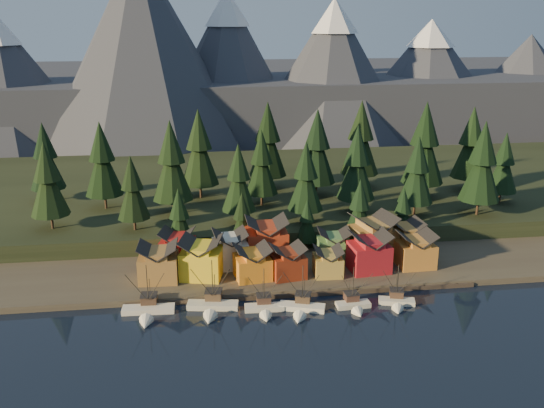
{
  "coord_description": "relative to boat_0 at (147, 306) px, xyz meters",
  "views": [
    {
      "loc": [
        -23.88,
        -107.1,
        61.42
      ],
      "look_at": [
        -5.59,
        30.0,
        17.43
      ],
      "focal_mm": 40.0,
      "sensor_mm": 36.0,
      "label": 1
    }
  ],
  "objects": [
    {
      "name": "tree_shore_3",
      "position": [
        53.77,
        29.2,
        9.57
      ],
      "size": [
        8.0,
        8.0,
        18.63
      ],
      "color": "#332319",
      "rests_on": "shore_strip"
    },
    {
      "name": "ground",
      "position": [
        34.77,
        -10.8,
        -2.11
      ],
      "size": [
        500.0,
        500.0,
        0.0
      ],
      "primitive_type": "plane",
      "color": "black",
      "rests_on": "ground"
    },
    {
      "name": "hillside",
      "position": [
        34.77,
        79.2,
        0.89
      ],
      "size": [
        420.0,
        100.0,
        6.0
      ],
      "primitive_type": "cube",
      "color": "black",
      "rests_on": "ground"
    },
    {
      "name": "house_back_1",
      "position": [
        18.94,
        20.23,
        4.16
      ],
      "size": [
        8.8,
        8.89,
        9.08
      ],
      "rotation": [
        0.0,
        0.0,
        0.09
      ],
      "color": "beige",
      "rests_on": "shore_strip"
    },
    {
      "name": "tree_hill_9",
      "position": [
        56.77,
        44.2,
        17.84
      ],
      "size": [
        10.95,
        10.95,
        25.52
      ],
      "color": "#332319",
      "rests_on": "hillside"
    },
    {
      "name": "tree_hill_14",
      "position": [
        98.77,
        61.2,
        18.82
      ],
      "size": [
        11.72,
        11.72,
        27.31
      ],
      "color": "#332319",
      "rests_on": "hillside"
    },
    {
      "name": "house_front_6",
      "position": [
        64.07,
        14.33,
        3.92
      ],
      "size": [
        8.87,
        8.41,
        8.62
      ],
      "rotation": [
        0.0,
        0.0,
        0.03
      ],
      "color": "#BD7A30",
      "rests_on": "shore_strip"
    },
    {
      "name": "tree_hill_7",
      "position": [
        40.77,
        37.2,
        16.32
      ],
      "size": [
        9.77,
        9.77,
        22.75
      ],
      "color": "#332319",
      "rests_on": "hillside"
    },
    {
      "name": "tree_hill_6",
      "position": [
        30.77,
        54.2,
        16.45
      ],
      "size": [
        9.86,
        9.86,
        22.98
      ],
      "color": "#332319",
      "rests_on": "hillside"
    },
    {
      "name": "house_front_5",
      "position": [
        52.02,
        13.13,
        4.44
      ],
      "size": [
        9.87,
        9.12,
        9.62
      ],
      "rotation": [
        0.0,
        0.0,
        0.09
      ],
      "color": "maroon",
      "rests_on": "shore_strip"
    },
    {
      "name": "boat_5",
      "position": [
        53.89,
        -2.79,
        -0.11
      ],
      "size": [
        8.46,
        8.97,
        10.13
      ],
      "rotation": [
        0.0,
        0.0,
        -0.25
      ],
      "color": "beige",
      "rests_on": "ground"
    },
    {
      "name": "tree_hill_15",
      "position": [
        34.77,
        71.2,
        19.52
      ],
      "size": [
        12.27,
        12.27,
        28.58
      ],
      "color": "#332319",
      "rests_on": "hillside"
    },
    {
      "name": "tree_hill_10",
      "position": [
        64.77,
        69.2,
        19.63
      ],
      "size": [
        12.36,
        12.36,
        28.8
      ],
      "color": "#332319",
      "rests_on": "hillside"
    },
    {
      "name": "house_front_4",
      "position": [
        41.63,
        11.98,
        2.92
      ],
      "size": [
        6.84,
        7.34,
        6.72
      ],
      "rotation": [
        0.0,
        0.0,
        -0.04
      ],
      "color": "#AD8F3D",
      "rests_on": "shore_strip"
    },
    {
      "name": "house_back_0",
      "position": [
        6.11,
        23.81,
        3.94
      ],
      "size": [
        9.46,
        9.22,
        8.66
      ],
      "rotation": [
        0.0,
        0.0,
        -0.23
      ],
      "color": "maroon",
      "rests_on": "shore_strip"
    },
    {
      "name": "tree_hill_3",
      "position": [
        4.77,
        49.2,
        18.79
      ],
      "size": [
        11.7,
        11.7,
        27.26
      ],
      "color": "#332319",
      "rests_on": "hillside"
    },
    {
      "name": "tree_hill_1",
      "position": [
        -15.23,
        57.2,
        18.06
      ],
      "size": [
        11.13,
        11.13,
        25.92
      ],
      "color": "#332319",
      "rests_on": "hillside"
    },
    {
      "name": "house_front_0",
      "position": [
        1.87,
        14.3,
        4.08
      ],
      "size": [
        9.33,
        8.86,
        8.92
      ],
      "rotation": [
        0.0,
        0.0,
        -0.05
      ],
      "color": "olive",
      "rests_on": "shore_strip"
    },
    {
      "name": "house_back_5",
      "position": [
        64.39,
        22.4,
        4.09
      ],
      "size": [
        8.42,
        8.52,
        8.95
      ],
      "rotation": [
        0.0,
        0.0,
        0.06
      ],
      "color": "olive",
      "rests_on": "shore_strip"
    },
    {
      "name": "boat_2",
      "position": [
        24.77,
        -1.96,
        -0.08
      ],
      "size": [
        8.76,
        9.5,
        10.49
      ],
      "rotation": [
        0.0,
        0.0,
        -0.03
      ],
      "color": "beige",
      "rests_on": "ground"
    },
    {
      "name": "house_front_1",
      "position": [
        11.86,
        14.83,
        4.46
      ],
      "size": [
        11.07,
        10.78,
        9.65
      ],
      "rotation": [
        0.0,
        0.0,
        -0.22
      ],
      "color": "yellow",
      "rests_on": "shore_strip"
    },
    {
      "name": "shore_strip",
      "position": [
        34.77,
        29.2,
        -1.36
      ],
      "size": [
        400.0,
        50.0,
        1.5
      ],
      "primitive_type": "cube",
      "color": "#3E372D",
      "rests_on": "ground"
    },
    {
      "name": "tree_hill_16",
      "position": [
        -33.23,
        67.2,
        17.18
      ],
      "size": [
        10.43,
        10.43,
        24.31
      ],
      "color": "#332319",
      "rests_on": "hillside"
    },
    {
      "name": "tree_hill_2",
      "position": [
        -5.23,
        37.2,
        14.97
      ],
      "size": [
        8.71,
        8.71,
        20.29
      ],
      "color": "#332319",
      "rests_on": "hillside"
    },
    {
      "name": "mountain_ridge",
      "position": [
        30.57,
        202.79,
        23.95
      ],
      "size": [
        560.0,
        190.0,
        90.0
      ],
      "color": "#3F4452",
      "rests_on": "ground"
    },
    {
      "name": "tree_shore_1",
      "position": [
        22.77,
        29.2,
        8.28
      ],
      "size": [
        6.99,
        6.99,
        16.27
      ],
      "color": "#332319",
      "rests_on": "shore_strip"
    },
    {
      "name": "tree_shore_2",
      "position": [
        39.77,
        29.2,
        6.86
      ],
      "size": [
        5.88,
        5.88,
        13.69
      ],
      "color": "#332319",
      "rests_on": "shore_strip"
    },
    {
      "name": "tree_hill_12",
      "position": [
        80.77,
        55.2,
        20.33
      ],
      "size": [
        12.91,
        12.91,
        30.07
      ],
      "color": "#332319",
      "rests_on": "hillside"
    },
    {
      "name": "boat_4",
      "position": [
        44.2,
        -3.06,
        -0.03
      ],
      "size": [
        7.78,
        8.4,
        10.22
      ],
      "rotation": [
        0.0,
        0.0,
        0.05
      ],
      "color": "beige",
      "rests_on": "ground"
    },
    {
      "name": "tree_hill_13",
      "position": [
        90.77,
        37.2,
        18.7
      ],
      "size": [
        11.63,
        11.63,
        27.08
      ],
      "color": "#332319",
      "rests_on": "hillside"
    },
    {
      "name": "house_back_4",
      "position": [
        55.36,
        21.36,
        5.2
      ],
      "size": [
        12.13,
        11.83,
        11.07
      ],
      "rotation": [
        0.0,
        0.0,
        0.23
      ],
      "color": "olive",
      "rests_on": "shore_strip"
    },
    {
      "name": "boat_0",
      "position": [
        0.0,
        0.0,
        0.0
      ],
      "size": [
        11.5,
        12.45,
        11.8
      ],
      "rotation": [
        0.0,
        0.0,
        -0.04
      ],
      "color": "silver",
      "rests_on": "ground"
    },
    {
      "name": "dock",
      "position": [
        34.77,
        5.7,
        -1.61
      ],
      "size": [
        80.0,
        4.0,
        1.0
      ],
      "primitive_type": "cube",
      "color": "#41362E",
      "rests_on": "ground"
    },
    {
      "name": "house_back_2",
      "position": [
        28.35,
        23.61,
        5.06
      ],
      "size": [
        10.25,
        9.42,
        10.8
      ],
      "rotation": [
        0.0,
        0.0,
        0.01
      ],
      "color": "#A43219",
      "rests_on": "shore_strip"
    },
    {
      "name": "boat_3",
      "position": [
        32.56,
        -3.05,
        -0.05
      ],
      "size": [
        10.55,
        10.96,
        11.16
      ],
      "rotation": [
        0.0,
        0.0,
        -0.31
      ],
      "color": "silver",
      "rests_on": "ground"
    },
    {
      "name": "house_front_2",
      "position": [
        23.67,
        12.58,
        3.53
      ],
      "size": [
        9.06,
        9.12,
        7.87
      ],
      "rotation": [
        0.0,
        0.0,
        0.14
      ],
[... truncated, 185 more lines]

